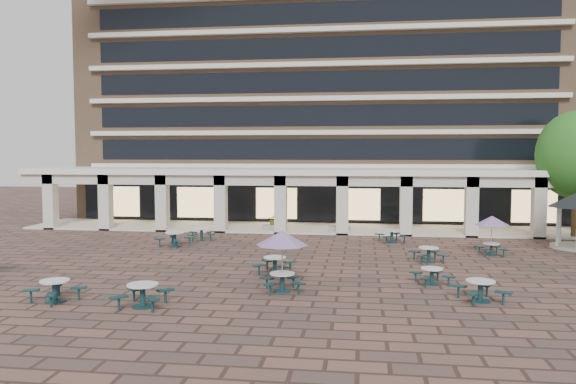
% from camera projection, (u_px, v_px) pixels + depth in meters
% --- Properties ---
extents(ground, '(120.00, 120.00, 0.00)m').
position_uv_depth(ground, '(287.00, 272.00, 26.07)').
color(ground, brown).
rests_on(ground, ground).
extents(apartment_building, '(40.00, 15.50, 25.20)m').
position_uv_depth(apartment_building, '(325.00, 74.00, 50.38)').
color(apartment_building, '#8C6B4F').
rests_on(apartment_building, ground).
extents(retail_arcade, '(42.00, 6.60, 4.40)m').
position_uv_depth(retail_arcade, '(314.00, 188.00, 40.50)').
color(retail_arcade, white).
rests_on(retail_arcade, ground).
extents(picnic_table_0, '(2.21, 2.21, 0.81)m').
position_uv_depth(picnic_table_0, '(55.00, 289.00, 20.86)').
color(picnic_table_0, '#123537').
rests_on(picnic_table_0, ground).
extents(picnic_table_1, '(1.92, 1.92, 0.84)m').
position_uv_depth(picnic_table_1, '(143.00, 293.00, 20.09)').
color(picnic_table_1, '#123537').
rests_on(picnic_table_1, ground).
extents(picnic_table_2, '(2.11, 2.11, 0.80)m').
position_uv_depth(picnic_table_2, '(480.00, 289.00, 20.85)').
color(picnic_table_2, '#123537').
rests_on(picnic_table_2, ground).
extents(picnic_table_3, '(1.84, 1.84, 0.69)m').
position_uv_depth(picnic_table_3, '(432.00, 275.00, 23.59)').
color(picnic_table_3, '#123537').
rests_on(picnic_table_3, ground).
extents(picnic_table_5, '(1.92, 1.92, 0.77)m').
position_uv_depth(picnic_table_5, '(275.00, 264.00, 25.70)').
color(picnic_table_5, '#123537').
rests_on(picnic_table_5, ground).
extents(picnic_table_6, '(2.10, 2.10, 2.43)m').
position_uv_depth(picnic_table_6, '(282.00, 240.00, 22.23)').
color(picnic_table_6, '#123537').
rests_on(picnic_table_6, ground).
extents(picnic_table_9, '(2.24, 2.24, 0.85)m').
position_uv_depth(picnic_table_9, '(175.00, 238.00, 33.17)').
color(picnic_table_9, '#123537').
rests_on(picnic_table_9, ground).
extents(picnic_table_10, '(1.97, 1.97, 0.76)m').
position_uv_depth(picnic_table_10, '(429.00, 253.00, 28.37)').
color(picnic_table_10, '#123537').
rests_on(picnic_table_10, ground).
extents(picnic_table_11, '(1.84, 1.84, 2.13)m').
position_uv_depth(picnic_table_11, '(492.00, 222.00, 30.15)').
color(picnic_table_11, '#123537').
rests_on(picnic_table_11, ground).
extents(picnic_table_12, '(2.01, 2.01, 0.76)m').
position_uv_depth(picnic_table_12, '(201.00, 233.00, 35.52)').
color(picnic_table_12, '#123537').
rests_on(picnic_table_12, ground).
extents(picnic_table_13, '(2.13, 2.13, 0.79)m').
position_uv_depth(picnic_table_13, '(392.00, 235.00, 34.52)').
color(picnic_table_13, '#123537').
rests_on(picnic_table_13, ground).
extents(tree_east_c, '(4.96, 4.96, 8.26)m').
position_uv_depth(tree_east_c, '(576.00, 155.00, 36.01)').
color(tree_east_c, '#47341C').
rests_on(tree_east_c, ground).
extents(planter_left, '(1.50, 0.64, 1.27)m').
position_uv_depth(planter_left, '(273.00, 225.00, 39.15)').
color(planter_left, gray).
rests_on(planter_left, ground).
extents(planter_right, '(1.50, 0.78, 1.25)m').
position_uv_depth(planter_right, '(339.00, 226.00, 38.55)').
color(planter_right, gray).
rests_on(planter_right, ground).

